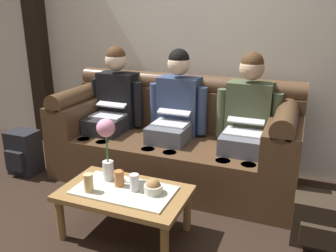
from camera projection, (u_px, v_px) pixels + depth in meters
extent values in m
plane|color=black|center=(114.00, 248.00, 2.38)|extent=(14.00, 14.00, 0.00)
cube|color=beige|center=(195.00, 21.00, 3.42)|extent=(6.00, 0.12, 2.90)
cube|color=black|center=(36.00, 19.00, 3.98)|extent=(0.20, 0.20, 2.90)
cube|color=#513823|center=(172.00, 159.00, 3.28)|extent=(2.23, 0.88, 0.42)
cube|color=#513823|center=(184.00, 109.00, 3.45)|extent=(2.23, 0.22, 0.40)
cylinder|color=#513823|center=(185.00, 83.00, 3.37)|extent=(2.23, 0.18, 0.18)
cube|color=#513823|center=(82.00, 113.00, 3.52)|extent=(0.28, 0.88, 0.28)
cylinder|color=#513823|center=(81.00, 95.00, 3.46)|extent=(0.18, 0.88, 0.18)
cube|color=#513823|center=(284.00, 138.00, 2.83)|extent=(0.28, 0.88, 0.28)
cylinder|color=#513823|center=(287.00, 116.00, 2.77)|extent=(0.18, 0.88, 0.18)
cube|color=#232326|center=(107.00, 124.00, 3.37)|extent=(0.34, 0.40, 0.15)
cylinder|color=#232326|center=(85.00, 160.00, 3.27)|extent=(0.12, 0.12, 0.42)
cylinder|color=#232326|center=(104.00, 163.00, 3.20)|extent=(0.12, 0.12, 0.42)
cube|color=black|center=(119.00, 99.00, 3.52)|extent=(0.38, 0.22, 0.54)
cylinder|color=black|center=(97.00, 100.00, 3.58)|extent=(0.09, 0.09, 0.44)
cylinder|color=black|center=(138.00, 104.00, 3.41)|extent=(0.09, 0.09, 0.44)
sphere|color=beige|center=(116.00, 60.00, 3.38)|extent=(0.21, 0.21, 0.21)
sphere|color=#472D19|center=(116.00, 56.00, 3.37)|extent=(0.19, 0.19, 0.19)
cube|color=silver|center=(108.00, 116.00, 3.36)|extent=(0.31, 0.22, 0.02)
cube|color=silver|center=(115.00, 101.00, 3.45)|extent=(0.31, 0.21, 0.08)
cube|color=black|center=(114.00, 102.00, 3.45)|extent=(0.27, 0.18, 0.06)
cube|color=#595B66|center=(170.00, 133.00, 3.14)|extent=(0.34, 0.40, 0.15)
cylinder|color=#595B66|center=(148.00, 171.00, 3.04)|extent=(0.12, 0.12, 0.42)
cylinder|color=#595B66|center=(169.00, 175.00, 2.97)|extent=(0.12, 0.12, 0.42)
cube|color=navy|center=(179.00, 105.00, 3.29)|extent=(0.38, 0.22, 0.54)
cylinder|color=navy|center=(155.00, 106.00, 3.35)|extent=(0.09, 0.09, 0.44)
cylinder|color=navy|center=(202.00, 111.00, 3.18)|extent=(0.09, 0.09, 0.44)
sphere|color=beige|center=(179.00, 64.00, 3.15)|extent=(0.21, 0.21, 0.21)
sphere|color=black|center=(179.00, 59.00, 3.14)|extent=(0.19, 0.19, 0.19)
cube|color=silver|center=(171.00, 123.00, 3.13)|extent=(0.31, 0.22, 0.02)
cube|color=silver|center=(176.00, 108.00, 3.23)|extent=(0.31, 0.20, 0.09)
cube|color=black|center=(176.00, 108.00, 3.22)|extent=(0.27, 0.18, 0.07)
cube|color=#595B66|center=(242.00, 142.00, 2.91)|extent=(0.34, 0.40, 0.15)
cylinder|color=#595B66|center=(222.00, 184.00, 2.81)|extent=(0.12, 0.12, 0.42)
cylinder|color=#595B66|center=(247.00, 189.00, 2.74)|extent=(0.12, 0.12, 0.42)
cube|color=#475138|center=(249.00, 113.00, 3.06)|extent=(0.38, 0.22, 0.54)
cylinder|color=#475138|center=(221.00, 113.00, 3.11)|extent=(0.09, 0.09, 0.44)
cylinder|color=#475138|center=(276.00, 119.00, 2.95)|extent=(0.09, 0.09, 0.44)
sphere|color=tan|center=(252.00, 68.00, 2.92)|extent=(0.21, 0.21, 0.21)
sphere|color=#472D19|center=(252.00, 63.00, 2.91)|extent=(0.19, 0.19, 0.19)
cube|color=silver|center=(243.00, 132.00, 2.90)|extent=(0.31, 0.22, 0.02)
cube|color=silver|center=(247.00, 115.00, 3.00)|extent=(0.31, 0.20, 0.10)
cube|color=black|center=(247.00, 116.00, 3.00)|extent=(0.27, 0.17, 0.08)
cube|color=olive|center=(124.00, 193.00, 2.43)|extent=(0.89, 0.53, 0.04)
cube|color=beige|center=(124.00, 190.00, 2.42)|extent=(0.69, 0.37, 0.01)
cylinder|color=olive|center=(61.00, 219.00, 2.43)|extent=(0.06, 0.06, 0.31)
cylinder|color=olive|center=(165.00, 246.00, 2.15)|extent=(0.06, 0.06, 0.31)
cylinder|color=olive|center=(95.00, 191.00, 2.81)|extent=(0.06, 0.06, 0.31)
cylinder|color=olive|center=(187.00, 211.00, 2.54)|extent=(0.06, 0.06, 0.31)
cylinder|color=silver|center=(108.00, 171.00, 2.54)|extent=(0.08, 0.08, 0.15)
cylinder|color=#3D7538|center=(107.00, 148.00, 2.48)|extent=(0.01, 0.01, 0.21)
sphere|color=pink|center=(106.00, 128.00, 2.43)|extent=(0.13, 0.13, 0.13)
cylinder|color=silver|center=(153.00, 189.00, 2.37)|extent=(0.13, 0.13, 0.06)
sphere|color=olive|center=(153.00, 186.00, 2.36)|extent=(0.10, 0.10, 0.10)
cylinder|color=#B26633|center=(119.00, 178.00, 2.46)|extent=(0.07, 0.07, 0.11)
cylinder|color=silver|center=(134.00, 182.00, 2.39)|extent=(0.06, 0.06, 0.12)
cylinder|color=#DBB77A|center=(89.00, 183.00, 2.38)|extent=(0.06, 0.06, 0.13)
cube|color=#2D2319|center=(320.00, 220.00, 2.40)|extent=(0.36, 0.27, 0.34)
cube|color=#2D2319|center=(320.00, 237.00, 2.27)|extent=(0.25, 0.05, 0.15)
cube|color=black|center=(24.00, 152.00, 3.43)|extent=(0.28, 0.22, 0.43)
cube|color=black|center=(15.00, 161.00, 3.33)|extent=(0.20, 0.05, 0.19)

